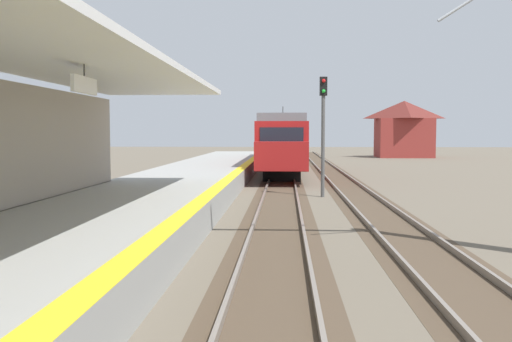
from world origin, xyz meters
name	(u,v)px	position (x,y,z in m)	size (l,w,h in m)	color
station_platform	(140,207)	(-2.50, 16.00, 0.45)	(5.00, 80.00, 0.91)	#999993
track_pair_nearest_platform	(280,204)	(1.90, 20.00, 0.05)	(2.34, 120.00, 0.16)	#4C3D2D
track_pair_middle	(369,205)	(5.30, 20.00, 0.05)	(2.34, 120.00, 0.16)	#4C3D2D
approaching_train	(283,142)	(1.90, 37.17, 2.18)	(2.93, 19.60, 4.76)	maroon
rail_signal_post	(323,124)	(3.74, 23.07, 3.19)	(0.32, 0.34, 5.20)	#4C4C4C
distant_trackside_house	(404,128)	(15.52, 63.60, 3.34)	(6.60, 5.28, 6.40)	maroon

